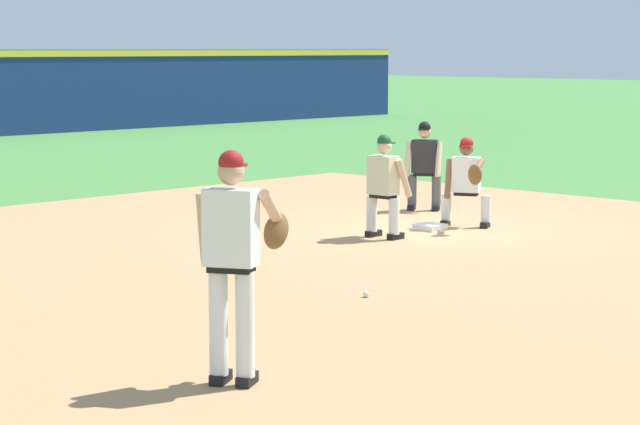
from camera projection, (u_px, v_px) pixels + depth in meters
name	position (u px, v px, depth m)	size (l,w,h in m)	color
ground_plane	(430.00, 230.00, 18.22)	(160.00, 160.00, 0.00)	#47843D
infield_dirt_patch	(361.00, 284.00, 14.02)	(18.00, 18.00, 0.01)	tan
first_base_bag	(430.00, 227.00, 18.22)	(0.38, 0.38, 0.09)	white
baseball	(366.00, 294.00, 13.28)	(0.07, 0.07, 0.07)	white
pitcher	(235.00, 252.00, 9.71)	(0.84, 0.58, 1.86)	black
first_baseman	(467.00, 178.00, 18.40)	(0.83, 1.00, 1.34)	black
baserunner	(384.00, 182.00, 17.33)	(0.45, 0.60, 1.46)	black
umpire	(424.00, 162.00, 20.34)	(0.63, 0.68, 1.46)	black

